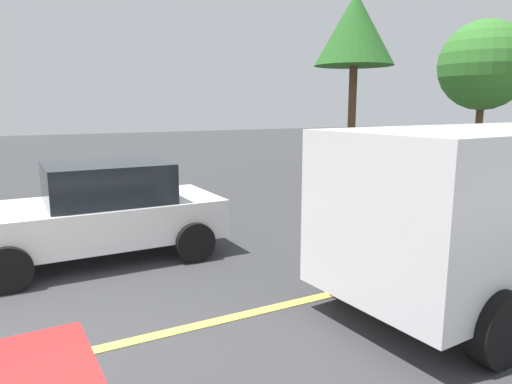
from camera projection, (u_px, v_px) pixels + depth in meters
name	position (u px, v px, depth m)	size (l,w,h in m)	color
ground_plane	(17.00, 369.00, 4.40)	(80.00, 80.00, 0.00)	#38383A
lane_marking_centre	(285.00, 305.00, 5.81)	(28.00, 0.16, 0.01)	#E0D14C
white_van	(507.00, 200.00, 6.01)	(5.31, 2.52, 2.20)	white
car_yellow_mid_road	(506.00, 173.00, 11.75)	(4.23, 2.47, 1.60)	gold
car_white_approaching	(100.00, 211.00, 7.51)	(3.91, 2.02, 1.57)	white
tree_left_verge	(484.00, 66.00, 16.07)	(3.08, 3.08, 5.39)	#513823
tree_centre_verge	(355.00, 31.00, 14.79)	(2.55, 2.55, 6.02)	#513823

